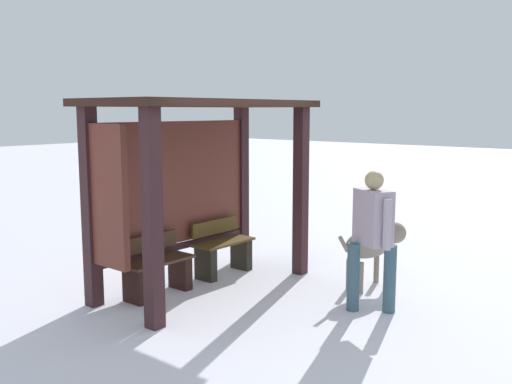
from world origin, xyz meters
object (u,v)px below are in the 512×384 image
at_px(bench_center_inside, 223,251).
at_px(person_walking, 373,230).
at_px(bus_shelter, 189,159).
at_px(bench_left_inside, 157,270).
at_px(dog, 374,243).

distance_m(bench_center_inside, person_walking, 2.36).
relative_size(bus_shelter, person_walking, 1.85).
height_order(bench_left_inside, bench_center_inside, bench_center_inside).
relative_size(bus_shelter, bench_left_inside, 3.22).
height_order(bench_center_inside, dog, dog).
bearing_deg(bench_center_inside, dog, -66.35).
bearing_deg(dog, bus_shelter, 129.93).
xyz_separation_m(bench_center_inside, dog, (0.82, -1.87, 0.24)).
distance_m(bus_shelter, person_walking, 2.42).
bearing_deg(person_walking, dog, 26.78).
relative_size(bus_shelter, bench_center_inside, 3.22).
xyz_separation_m(bus_shelter, person_walking, (0.67, -2.21, -0.71)).
xyz_separation_m(bench_left_inside, dog, (1.99, -1.87, 0.25)).
bearing_deg(person_walking, bench_center_inside, 89.72).
distance_m(bench_left_inside, person_walking, 2.64).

